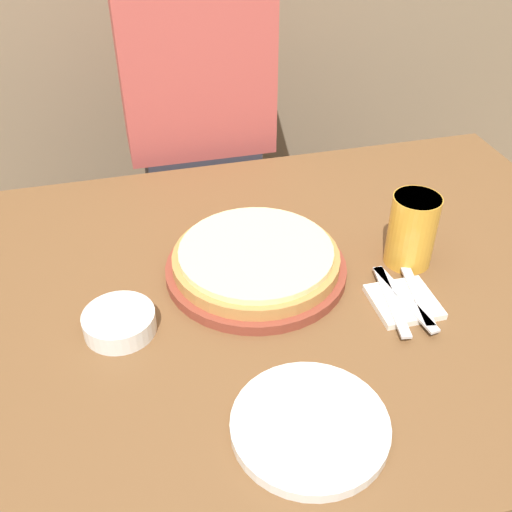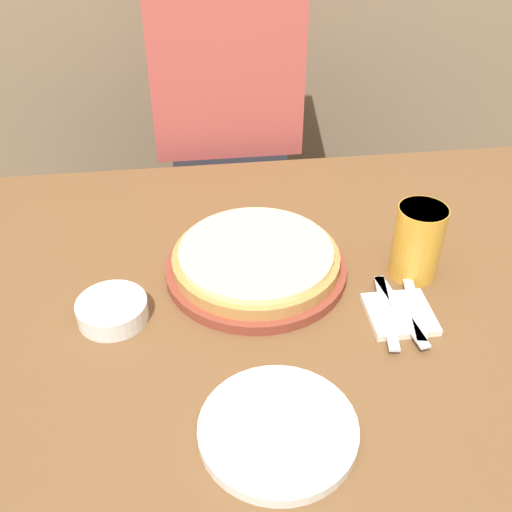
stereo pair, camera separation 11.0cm
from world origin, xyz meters
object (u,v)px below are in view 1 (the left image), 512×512
(dinner_plate, at_px, (310,426))
(spoon, at_px, (417,296))
(side_bowl, at_px, (119,322))
(beer_glass, at_px, (413,228))
(diner_person, at_px, (201,163))
(fork, at_px, (391,300))
(dinner_knife, at_px, (404,298))
(pizza_on_board, at_px, (256,262))

(dinner_plate, xyz_separation_m, spoon, (0.27, 0.21, 0.01))
(side_bowl, bearing_deg, beer_glass, 5.92)
(beer_glass, relative_size, diner_person, 0.11)
(beer_glass, height_order, fork, beer_glass)
(fork, relative_size, spoon, 1.17)
(dinner_plate, xyz_separation_m, diner_person, (0.01, 0.96, -0.09))
(dinner_plate, xyz_separation_m, dinner_knife, (0.24, 0.21, 0.01))
(side_bowl, height_order, fork, side_bowl)
(pizza_on_board, height_order, beer_glass, beer_glass)
(diner_person, bearing_deg, spoon, -71.08)
(side_bowl, xyz_separation_m, diner_person, (0.26, 0.69, -0.10))
(fork, relative_size, dinner_knife, 1.00)
(dinner_plate, height_order, side_bowl, side_bowl)
(side_bowl, bearing_deg, dinner_knife, -6.78)
(pizza_on_board, bearing_deg, fork, -36.27)
(side_bowl, distance_m, diner_person, 0.74)
(dinner_knife, height_order, spoon, same)
(beer_glass, relative_size, dinner_knife, 0.77)
(fork, bearing_deg, pizza_on_board, 143.73)
(spoon, xyz_separation_m, diner_person, (-0.26, 0.75, -0.09))
(dinner_plate, height_order, diner_person, diner_person)
(dinner_plate, bearing_deg, dinner_knife, 40.82)
(dinner_plate, height_order, dinner_knife, dinner_plate)
(fork, height_order, dinner_knife, same)
(side_bowl, relative_size, dinner_knife, 0.65)
(pizza_on_board, xyz_separation_m, beer_glass, (0.29, -0.04, 0.05))
(dinner_plate, distance_m, spoon, 0.34)
(side_bowl, height_order, dinner_knife, side_bowl)
(fork, bearing_deg, diner_person, 105.43)
(pizza_on_board, distance_m, fork, 0.25)
(side_bowl, height_order, diner_person, diner_person)
(dinner_plate, distance_m, fork, 0.30)
(beer_glass, bearing_deg, fork, -126.83)
(dinner_knife, bearing_deg, pizza_on_board, 146.82)
(pizza_on_board, distance_m, diner_person, 0.61)
(beer_glass, relative_size, dinner_plate, 0.63)
(beer_glass, bearing_deg, diner_person, 114.77)
(dinner_knife, relative_size, diner_person, 0.14)
(pizza_on_board, relative_size, spoon, 2.15)
(beer_glass, relative_size, fork, 0.77)
(pizza_on_board, relative_size, dinner_knife, 1.82)
(pizza_on_board, distance_m, beer_glass, 0.30)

